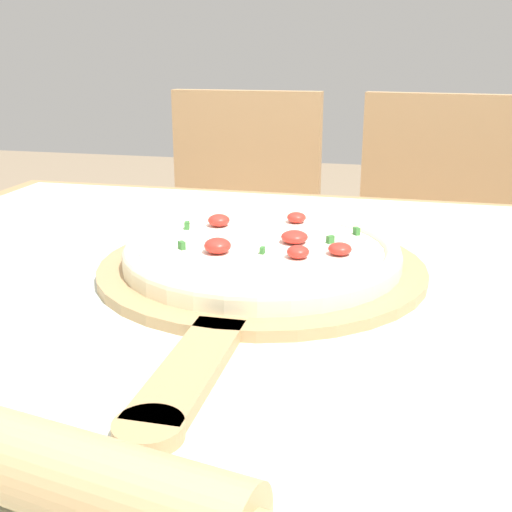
# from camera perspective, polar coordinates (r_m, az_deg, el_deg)

# --- Properties ---
(dining_table) EXTENTS (1.20, 0.98, 0.72)m
(dining_table) POSITION_cam_1_polar(r_m,az_deg,el_deg) (0.75, 1.31, -10.33)
(dining_table) COLOR #A87F51
(dining_table) RESTS_ON ground_plane
(towel_cloth) EXTENTS (1.12, 0.90, 0.00)m
(towel_cloth) POSITION_cam_1_polar(r_m,az_deg,el_deg) (0.71, 1.37, -2.83)
(towel_cloth) COLOR silver
(towel_cloth) RESTS_ON dining_table
(pizza_peel) EXTENTS (0.38, 0.56, 0.01)m
(pizza_peel) POSITION_cam_1_polar(r_m,az_deg,el_deg) (0.73, 0.20, -1.53)
(pizza_peel) COLOR tan
(pizza_peel) RESTS_ON towel_cloth
(pizza) EXTENTS (0.32, 0.32, 0.04)m
(pizza) POSITION_cam_1_polar(r_m,az_deg,el_deg) (0.74, 0.55, 0.34)
(pizza) COLOR beige
(pizza) RESTS_ON pizza_peel
(chair_left) EXTENTS (0.40, 0.40, 0.88)m
(chair_left) POSITION_cam_1_polar(r_m,az_deg,el_deg) (1.62, -1.55, 1.01)
(chair_left) COLOR tan
(chair_left) RESTS_ON ground_plane
(chair_right) EXTENTS (0.44, 0.44, 0.88)m
(chair_right) POSITION_cam_1_polar(r_m,az_deg,el_deg) (1.57, 15.35, -0.19)
(chair_right) COLOR tan
(chair_right) RESTS_ON ground_plane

